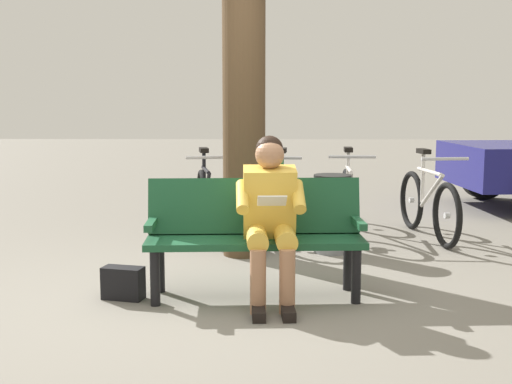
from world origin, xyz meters
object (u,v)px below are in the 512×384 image
(tree_trunk, at_px, (244,48))
(bicycle_orange, at_px, (348,201))
(bench, at_px, (255,228))
(litter_bin, at_px, (332,214))
(person_reading, at_px, (270,211))
(bicycle_blue, at_px, (281,203))
(bicycle_purple, at_px, (428,204))
(bicycle_silver, at_px, (206,202))
(handbag, at_px, (123,283))

(tree_trunk, xyz_separation_m, bicycle_orange, (-1.11, -1.02, -1.57))
(bench, bearing_deg, litter_bin, -120.10)
(person_reading, xyz_separation_m, tree_trunk, (0.24, -1.45, 1.26))
(tree_trunk, height_order, bicycle_blue, tree_trunk)
(bicycle_blue, bearing_deg, bicycle_orange, 105.20)
(person_reading, distance_m, tree_trunk, 1.94)
(litter_bin, height_order, bicycle_orange, bicycle_orange)
(bicycle_purple, xyz_separation_m, bicycle_silver, (2.36, -0.12, 0.00))
(person_reading, bearing_deg, bicycle_blue, -96.24)
(bicycle_orange, relative_size, bicycle_silver, 1.01)
(person_reading, bearing_deg, bicycle_purple, -130.05)
(handbag, bearing_deg, tree_trunk, -120.47)
(bicycle_blue, bearing_deg, bicycle_purple, 91.62)
(bicycle_silver, bearing_deg, bicycle_orange, 82.83)
(bench, height_order, bicycle_blue, bicycle_blue)
(bicycle_purple, height_order, bicycle_orange, same)
(bicycle_purple, bearing_deg, litter_bin, -65.10)
(tree_trunk, xyz_separation_m, bicycle_silver, (0.45, -0.91, -1.57))
(handbag, bearing_deg, litter_bin, -137.48)
(litter_bin, height_order, bicycle_purple, bicycle_purple)
(tree_trunk, bearing_deg, bicycle_orange, -137.43)
(person_reading, relative_size, bicycle_orange, 0.71)
(tree_trunk, bearing_deg, bicycle_purple, -157.67)
(bench, xyz_separation_m, bicycle_orange, (-0.98, -2.31, -0.15))
(handbag, relative_size, bicycle_purple, 0.18)
(bench, xyz_separation_m, litter_bin, (-0.71, -1.40, -0.13))
(tree_trunk, height_order, bicycle_orange, tree_trunk)
(bench, distance_m, handbag, 1.05)
(litter_bin, height_order, bicycle_blue, bicycle_blue)
(bicycle_orange, bearing_deg, bicycle_blue, -76.95)
(bench, bearing_deg, bicycle_silver, -78.73)
(bench, relative_size, bicycle_purple, 0.97)
(bicycle_blue, relative_size, bicycle_silver, 1.01)
(tree_trunk, distance_m, bicycle_orange, 2.17)
(tree_trunk, relative_size, bicycle_silver, 2.32)
(handbag, distance_m, tree_trunk, 2.45)
(person_reading, relative_size, bicycle_silver, 0.72)
(bicycle_orange, height_order, bicycle_silver, same)
(bench, xyz_separation_m, bicycle_blue, (-0.24, -2.18, -0.15))
(person_reading, bearing_deg, bench, -57.64)
(bicycle_purple, xyz_separation_m, bicycle_orange, (0.81, -0.23, 0.00))
(tree_trunk, relative_size, litter_bin, 5.13)
(person_reading, distance_m, handbag, 1.21)
(handbag, height_order, litter_bin, litter_bin)
(handbag, xyz_separation_m, bicycle_orange, (-1.95, -2.45, 0.24))
(litter_bin, relative_size, bicycle_purple, 0.45)
(bicycle_purple, distance_m, bicycle_blue, 1.56)
(person_reading, height_order, bicycle_silver, person_reading)
(bicycle_silver, bearing_deg, litter_bin, 46.93)
(person_reading, bearing_deg, bicycle_silver, -77.10)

